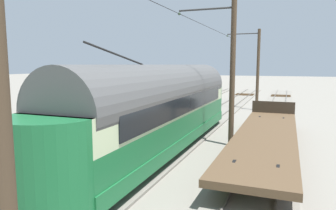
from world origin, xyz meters
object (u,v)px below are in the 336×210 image
object	(u,v)px
vintage_streetcar	(164,106)
catenary_pole_mid_near	(231,71)
flatcar_adjacent	(266,135)
catenary_pole_foreground	(257,68)

from	to	relation	value
vintage_streetcar	catenary_pole_mid_near	bearing A→B (deg)	-141.75
catenary_pole_mid_near	flatcar_adjacent	bearing A→B (deg)	160.21
catenary_pole_foreground	catenary_pole_mid_near	bearing A→B (deg)	90.00
flatcar_adjacent	catenary_pole_foreground	bearing A→B (deg)	-82.58
flatcar_adjacent	catenary_pole_foreground	size ratio (longest dim) A/B	1.87
catenary_pole_foreground	catenary_pole_mid_near	xyz separation A→B (m)	(0.00, 14.10, 0.00)
vintage_streetcar	flatcar_adjacent	world-z (taller)	vintage_streetcar
vintage_streetcar	flatcar_adjacent	xyz separation A→B (m)	(-4.79, -1.56, -1.41)
flatcar_adjacent	catenary_pole_mid_near	size ratio (longest dim) A/B	1.87
catenary_pole_foreground	flatcar_adjacent	bearing A→B (deg)	97.42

